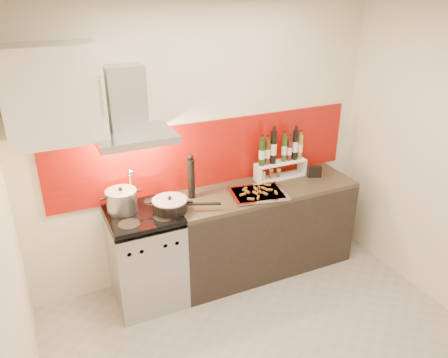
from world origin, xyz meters
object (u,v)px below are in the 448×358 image
saute_pan (171,205)px  stock_pot (122,201)px  range_stove (146,258)px  baking_tray (258,193)px  counter (263,228)px  pepper_mill (191,177)px

saute_pan → stock_pot: bearing=155.8°
range_stove → baking_tray: baking_tray is taller
stock_pot → saute_pan: 0.42m
stock_pot → baking_tray: stock_pot is taller
counter → saute_pan: (-0.97, -0.07, 0.51)m
counter → baking_tray: bearing=-141.1°
range_stove → counter: 1.20m
counter → pepper_mill: bearing=171.7°
counter → range_stove: bearing=-179.8°
range_stove → stock_pot: stock_pot is taller
stock_pot → range_stove: bearing=-35.6°
counter → stock_pot: bearing=175.8°
counter → baking_tray: 0.50m
pepper_mill → baking_tray: 0.64m
range_stove → pepper_mill: pepper_mill is taller
counter → baking_tray: size_ratio=3.20×
saute_pan → baking_tray: 0.84m
counter → baking_tray: baking_tray is taller
range_stove → baking_tray: 1.17m
counter → pepper_mill: (-0.71, 0.10, 0.65)m
pepper_mill → baking_tray: (0.58, -0.21, -0.19)m
saute_pan → pepper_mill: bearing=34.2°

